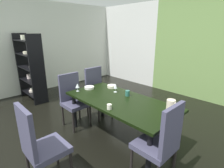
{
  "coord_description": "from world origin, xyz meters",
  "views": [
    {
      "loc": [
        2.5,
        -1.78,
        1.81
      ],
      "look_at": [
        0.27,
        0.36,
        0.85
      ],
      "focal_mm": 28.0,
      "sensor_mm": 36.0,
      "label": 1
    }
  ],
  "objects_px": {
    "chair_head_near": "(39,144)",
    "chair_left_far": "(97,90)",
    "serving_bowl_left": "(89,88)",
    "wine_glass_near_window": "(77,86)",
    "dining_table": "(120,104)",
    "chair_right_near": "(161,141)",
    "serving_bowl_east": "(112,86)",
    "pitcher_west": "(171,106)",
    "display_shelf": "(30,68)",
    "chair_left_near": "(73,98)",
    "cup_front": "(109,107)",
    "wine_glass_corner": "(115,86)",
    "cup_center": "(127,93)"
  },
  "relations": [
    {
      "from": "dining_table",
      "to": "wine_glass_near_window",
      "type": "bearing_deg",
      "value": -162.5
    },
    {
      "from": "wine_glass_near_window",
      "to": "serving_bowl_east",
      "type": "bearing_deg",
      "value": 64.84
    },
    {
      "from": "chair_left_near",
      "to": "chair_right_near",
      "type": "height_order",
      "value": "chair_right_near"
    },
    {
      "from": "pitcher_west",
      "to": "chair_head_near",
      "type": "bearing_deg",
      "value": -116.45
    },
    {
      "from": "serving_bowl_left",
      "to": "chair_right_near",
      "type": "bearing_deg",
      "value": -8.96
    },
    {
      "from": "chair_right_near",
      "to": "serving_bowl_east",
      "type": "height_order",
      "value": "chair_right_near"
    },
    {
      "from": "chair_head_near",
      "to": "serving_bowl_east",
      "type": "bearing_deg",
      "value": 108.69
    },
    {
      "from": "chair_left_near",
      "to": "cup_center",
      "type": "xyz_separation_m",
      "value": [
        0.93,
        0.52,
        0.21
      ]
    },
    {
      "from": "cup_center",
      "to": "pitcher_west",
      "type": "xyz_separation_m",
      "value": [
        0.82,
        -0.04,
        0.04
      ]
    },
    {
      "from": "chair_left_far",
      "to": "display_shelf",
      "type": "xyz_separation_m",
      "value": [
        -1.95,
        -0.66,
        0.3
      ]
    },
    {
      "from": "chair_left_near",
      "to": "display_shelf",
      "type": "bearing_deg",
      "value": -88.06
    },
    {
      "from": "display_shelf",
      "to": "pitcher_west",
      "type": "xyz_separation_m",
      "value": [
        3.71,
        0.55,
        -0.06
      ]
    },
    {
      "from": "chair_head_near",
      "to": "cup_center",
      "type": "height_order",
      "value": "chair_head_near"
    },
    {
      "from": "chair_head_near",
      "to": "chair_left_far",
      "type": "relative_size",
      "value": 1.0
    },
    {
      "from": "dining_table",
      "to": "display_shelf",
      "type": "relative_size",
      "value": 1.09
    },
    {
      "from": "display_shelf",
      "to": "pitcher_west",
      "type": "bearing_deg",
      "value": 8.48
    },
    {
      "from": "dining_table",
      "to": "serving_bowl_left",
      "type": "relative_size",
      "value": 10.16
    },
    {
      "from": "display_shelf",
      "to": "serving_bowl_east",
      "type": "height_order",
      "value": "display_shelf"
    },
    {
      "from": "cup_front",
      "to": "pitcher_west",
      "type": "distance_m",
      "value": 0.86
    },
    {
      "from": "cup_center",
      "to": "chair_head_near",
      "type": "bearing_deg",
      "value": -87.91
    },
    {
      "from": "serving_bowl_left",
      "to": "pitcher_west",
      "type": "distance_m",
      "value": 1.61
    },
    {
      "from": "wine_glass_near_window",
      "to": "cup_center",
      "type": "distance_m",
      "value": 0.94
    },
    {
      "from": "serving_bowl_left",
      "to": "wine_glass_near_window",
      "type": "bearing_deg",
      "value": -97.85
    },
    {
      "from": "chair_left_near",
      "to": "display_shelf",
      "type": "relative_size",
      "value": 0.59
    },
    {
      "from": "chair_left_far",
      "to": "display_shelf",
      "type": "relative_size",
      "value": 0.61
    },
    {
      "from": "wine_glass_near_window",
      "to": "wine_glass_corner",
      "type": "height_order",
      "value": "wine_glass_corner"
    },
    {
      "from": "serving_bowl_east",
      "to": "cup_center",
      "type": "relative_size",
      "value": 1.86
    },
    {
      "from": "dining_table",
      "to": "display_shelf",
      "type": "height_order",
      "value": "display_shelf"
    },
    {
      "from": "wine_glass_near_window",
      "to": "pitcher_west",
      "type": "xyz_separation_m",
      "value": [
        1.63,
        0.45,
        -0.01
      ]
    },
    {
      "from": "chair_left_far",
      "to": "dining_table",
      "type": "bearing_deg",
      "value": 72.8
    },
    {
      "from": "chair_left_near",
      "to": "cup_front",
      "type": "height_order",
      "value": "chair_left_near"
    },
    {
      "from": "chair_left_near",
      "to": "serving_bowl_east",
      "type": "height_order",
      "value": "chair_left_near"
    },
    {
      "from": "wine_glass_near_window",
      "to": "wine_glass_corner",
      "type": "xyz_separation_m",
      "value": [
        0.52,
        0.48,
        0.0
      ]
    },
    {
      "from": "wine_glass_near_window",
      "to": "pitcher_west",
      "type": "bearing_deg",
      "value": 15.52
    },
    {
      "from": "dining_table",
      "to": "chair_head_near",
      "type": "distance_m",
      "value": 1.36
    },
    {
      "from": "chair_head_near",
      "to": "chair_right_near",
      "type": "relative_size",
      "value": 1.0
    },
    {
      "from": "chair_head_near",
      "to": "pitcher_west",
      "type": "bearing_deg",
      "value": 63.55
    },
    {
      "from": "dining_table",
      "to": "cup_front",
      "type": "height_order",
      "value": "cup_front"
    },
    {
      "from": "chair_left_near",
      "to": "cup_center",
      "type": "height_order",
      "value": "chair_left_near"
    },
    {
      "from": "serving_bowl_left",
      "to": "pitcher_west",
      "type": "xyz_separation_m",
      "value": [
        1.59,
        0.21,
        0.07
      ]
    },
    {
      "from": "dining_table",
      "to": "cup_front",
      "type": "distance_m",
      "value": 0.41
    },
    {
      "from": "chair_left_far",
      "to": "pitcher_west",
      "type": "relative_size",
      "value": 5.77
    },
    {
      "from": "display_shelf",
      "to": "serving_bowl_east",
      "type": "xyz_separation_m",
      "value": [
        2.37,
        0.71,
        -0.12
      ]
    },
    {
      "from": "pitcher_west",
      "to": "chair_left_near",
      "type": "bearing_deg",
      "value": -164.48
    },
    {
      "from": "chair_head_near",
      "to": "pitcher_west",
      "type": "xyz_separation_m",
      "value": [
        0.77,
        1.54,
        0.24
      ]
    },
    {
      "from": "chair_left_near",
      "to": "cup_front",
      "type": "bearing_deg",
      "value": 86.55
    },
    {
      "from": "display_shelf",
      "to": "wine_glass_corner",
      "type": "distance_m",
      "value": 2.67
    },
    {
      "from": "chair_head_near",
      "to": "wine_glass_corner",
      "type": "bearing_deg",
      "value": 102.24
    },
    {
      "from": "dining_table",
      "to": "display_shelf",
      "type": "xyz_separation_m",
      "value": [
        -2.92,
        -0.36,
        0.23
      ]
    },
    {
      "from": "chair_left_near",
      "to": "cup_center",
      "type": "bearing_deg",
      "value": 119.41
    }
  ]
}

